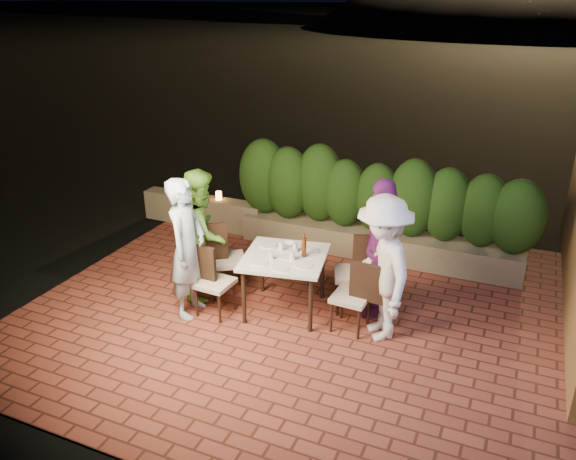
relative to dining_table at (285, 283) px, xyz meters
The scene contains 28 objects.
ground 0.64m from the dining_table, 35.88° to the right, with size 400.00×400.00×0.00m, color black.
terrace_floor 0.64m from the dining_table, 26.38° to the left, with size 7.00×6.00×0.15m, color brown.
planter 2.10m from the dining_table, 73.06° to the left, with size 4.20×0.55×0.40m, color #786C4C.
hedge 2.17m from the dining_table, 73.06° to the left, with size 4.00×0.70×1.10m, color #1A370F, non-canonical shape.
parapet 3.12m from the dining_table, 140.03° to the left, with size 2.20×0.30×0.50m, color #786C4C.
hill 59.91m from the dining_table, 87.69° to the left, with size 52.00×40.00×22.00m, color black.
dining_table is the anchor object (origin of this frame).
plate_nw 0.52m from the dining_table, 125.40° to the right, with size 0.21×0.21×0.01m, color white.
plate_sw 0.53m from the dining_table, 148.11° to the left, with size 0.22×0.22×0.01m, color white.
plate_ne 0.52m from the dining_table, 26.26° to the right, with size 0.21×0.21×0.01m, color white.
plate_se 0.51m from the dining_table, 48.68° to the left, with size 0.23×0.23×0.01m, color white.
plate_centre 0.38m from the dining_table, 23.30° to the right, with size 0.21×0.21×0.01m, color white.
plate_front 0.51m from the dining_table, 75.09° to the right, with size 0.20×0.20×0.01m, color white.
glass_nw 0.46m from the dining_table, 127.00° to the right, with size 0.06×0.06×0.10m, color silver.
glass_sw 0.46m from the dining_table, 129.13° to the left, with size 0.06×0.06×0.11m, color silver.
glass_ne 0.46m from the dining_table, 26.86° to the right, with size 0.07×0.07×0.12m, color silver.
glass_se 0.46m from the dining_table, 66.74° to the left, with size 0.06×0.06×0.11m, color silver.
beer_bottle 0.58m from the dining_table, 19.19° to the left, with size 0.06×0.06×0.30m, color #49220C, non-canonical shape.
bowl 0.50m from the dining_table, 106.24° to the left, with size 0.15×0.15×0.04m, color white.
chair_left_front 0.86m from the dining_table, 151.29° to the right, with size 0.41×0.41×0.89m, color black, non-canonical shape.
chair_left_back 0.88m from the dining_table, behind, with size 0.46×0.46×1.00m, color black, non-canonical shape.
chair_right_front 0.88m from the dining_table, ahead, with size 0.41×0.41×0.89m, color black, non-canonical shape.
chair_right_back 0.86m from the dining_table, 27.26° to the left, with size 0.46×0.46×1.00m, color black, non-canonical shape.
diner_blue 1.26m from the dining_table, 154.39° to the right, with size 0.64×0.42×1.74m, color #A9C9D9.
diner_green 1.26m from the dining_table, behind, with size 0.82×0.64×1.68m, color #76C33C.
diner_white 1.31m from the dining_table, ahead, with size 1.10×0.64×1.71m, color white.
diner_purple 1.25m from the dining_table, 22.79° to the left, with size 1.02×0.42×1.74m, color #7B297B.
parapet_lamp 2.89m from the dining_table, 136.06° to the left, with size 0.10×0.10×0.14m, color orange.
Camera 1 is at (2.05, -5.27, 3.69)m, focal length 35.00 mm.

